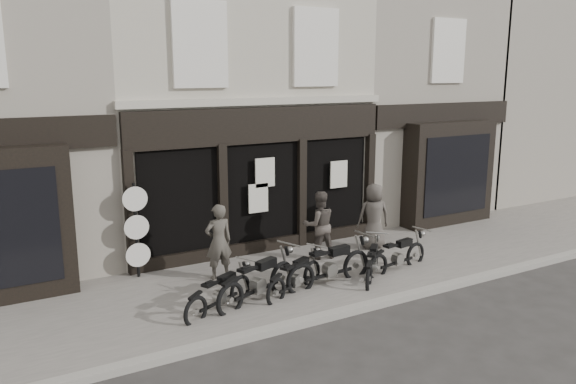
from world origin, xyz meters
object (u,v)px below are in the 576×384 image
motorcycle_0 (220,297)px  motorcycle_4 (372,266)px  advert_sign_post (137,235)px  man_centre (319,225)px  motorcycle_1 (258,284)px  motorcycle_5 (398,258)px  man_left (219,242)px  motorcycle_2 (295,280)px  motorcycle_3 (330,269)px  man_right (374,216)px

motorcycle_0 → motorcycle_4: (3.80, -0.04, 0.00)m
advert_sign_post → motorcycle_0: bearing=-68.4°
man_centre → motorcycle_1: bearing=45.9°
motorcycle_5 → motorcycle_1: bearing=169.3°
motorcycle_0 → motorcycle_1: motorcycle_1 is taller
motorcycle_0 → motorcycle_4: bearing=-26.8°
motorcycle_4 → man_left: man_left is taller
motorcycle_0 → motorcycle_4: size_ratio=1.17×
advert_sign_post → man_centre: bearing=-9.7°
motorcycle_4 → man_centre: (-0.36, 1.74, 0.61)m
motorcycle_5 → motorcycle_4: bearing=175.3°
motorcycle_4 → motorcycle_5: (0.83, 0.08, 0.02)m
advert_sign_post → motorcycle_2: bearing=-41.1°
motorcycle_1 → motorcycle_3: (1.83, 0.04, 0.00)m
motorcycle_5 → man_right: size_ratio=1.16×
motorcycle_4 → man_left: size_ratio=0.89×
man_right → advert_sign_post: (-6.09, 0.92, 0.13)m
motorcycle_3 → man_centre: man_centre is taller
motorcycle_4 → advert_sign_post: 5.47m
motorcycle_0 → man_left: bearing=41.4°
motorcycle_5 → man_left: size_ratio=1.17×
motorcycle_1 → man_left: bearing=77.5°
motorcycle_2 → advert_sign_post: (-2.71, 2.53, 0.76)m
motorcycle_2 → motorcycle_4: bearing=-27.7°
motorcycle_1 → motorcycle_4: motorcycle_1 is taller
man_left → motorcycle_5: bearing=160.1°
motorcycle_5 → man_centre: bearing=115.3°
motorcycle_4 → man_centre: 1.88m
motorcycle_3 → motorcycle_4: (1.08, -0.14, -0.07)m
motorcycle_4 → advert_sign_post: size_ratio=0.67×
motorcycle_1 → man_centre: man_centre is taller
motorcycle_3 → man_centre: 1.84m
motorcycle_1 → man_right: man_right is taller
motorcycle_4 → motorcycle_1: bearing=132.4°
motorcycle_4 → man_left: 3.59m
motorcycle_1 → man_centre: size_ratio=1.27×
motorcycle_3 → advert_sign_post: bearing=140.3°
motorcycle_5 → man_left: bearing=148.2°
motorcycle_4 → motorcycle_5: size_ratio=0.76×
motorcycle_0 → motorcycle_1: 0.89m
motorcycle_3 → motorcycle_5: (1.92, -0.06, -0.05)m
man_left → advert_sign_post: bearing=-30.5°
motorcycle_1 → motorcycle_3: size_ratio=0.94×
man_right → motorcycle_4: bearing=70.5°
motorcycle_0 → man_right: bearing=-8.2°
man_left → man_right: 4.50m
motorcycle_0 → motorcycle_3: 2.72m
motorcycle_5 → man_centre: size_ratio=1.18×
motorcycle_0 → motorcycle_2: motorcycle_2 is taller
advert_sign_post → motorcycle_5: bearing=-22.8°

